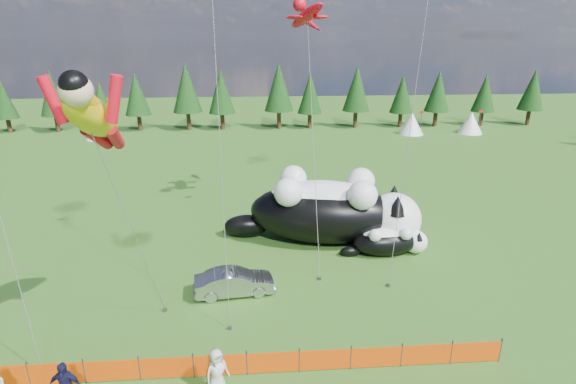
# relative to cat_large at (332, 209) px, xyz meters

# --- Properties ---
(ground) EXTENTS (160.00, 160.00, 0.00)m
(ground) POSITION_rel_cat_large_xyz_m (-6.19, -8.58, -2.12)
(ground) COLOR #123C0A
(ground) RESTS_ON ground
(safety_fence) EXTENTS (22.06, 0.06, 1.10)m
(safety_fence) POSITION_rel_cat_large_xyz_m (-6.19, -11.58, -1.62)
(safety_fence) COLOR #262626
(safety_fence) RESTS_ON ground
(tree_line) EXTENTS (90.00, 4.00, 8.00)m
(tree_line) POSITION_rel_cat_large_xyz_m (-6.19, 36.42, 1.88)
(tree_line) COLOR black
(tree_line) RESTS_ON ground
(festival_tents) EXTENTS (50.00, 3.20, 2.80)m
(festival_tents) POSITION_rel_cat_large_xyz_m (4.81, 31.42, -0.72)
(festival_tents) COLOR white
(festival_tents) RESTS_ON ground
(cat_large) EXTENTS (12.27, 6.03, 4.46)m
(cat_large) POSITION_rel_cat_large_xyz_m (0.00, 0.00, 0.00)
(cat_large) COLOR black
(cat_large) RESTS_ON ground
(cat_small) EXTENTS (5.23, 1.99, 1.89)m
(cat_small) POSITION_rel_cat_large_xyz_m (3.11, -2.09, -1.22)
(cat_small) COLOR black
(cat_small) RESTS_ON ground
(car) EXTENTS (4.11, 1.86, 1.31)m
(car) POSITION_rel_cat_large_xyz_m (-5.87, -5.82, -1.46)
(car) COLOR #B0B0B5
(car) RESTS_ON ground
(spectator_e) EXTENTS (1.07, 1.00, 1.84)m
(spectator_e) POSITION_rel_cat_large_xyz_m (-6.23, -12.43, -1.20)
(spectator_e) COLOR beige
(spectator_e) RESTS_ON ground
(superhero_kite) EXTENTS (3.96, 4.86, 11.71)m
(superhero_kite) POSITION_rel_cat_large_xyz_m (-10.24, -9.74, 7.57)
(superhero_kite) COLOR yellow
(superhero_kite) RESTS_ON ground
(gecko_kite) EXTENTS (4.67, 13.09, 16.66)m
(gecko_kite) POSITION_rel_cat_large_xyz_m (-1.16, 5.18, 11.38)
(gecko_kite) COLOR red
(gecko_kite) RESTS_ON ground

